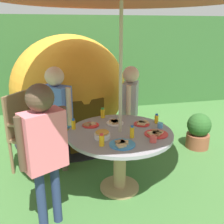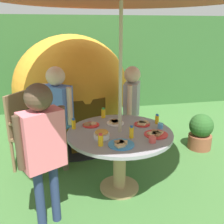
# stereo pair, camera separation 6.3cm
# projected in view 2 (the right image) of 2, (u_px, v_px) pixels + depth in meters

# --- Properties ---
(ground_plane) EXTENTS (10.00, 10.00, 0.02)m
(ground_plane) POSITION_uv_depth(u_px,v_px,m) (119.00, 189.00, 3.03)
(ground_plane) COLOR #3D6B33
(hedge_backdrop) EXTENTS (9.00, 0.70, 2.04)m
(hedge_backdrop) POSITION_uv_depth(u_px,v_px,m) (85.00, 63.00, 5.91)
(hedge_backdrop) COLOR #33602D
(hedge_backdrop) RESTS_ON ground_plane
(garden_table) EXTENTS (1.15, 1.15, 0.72)m
(garden_table) POSITION_uv_depth(u_px,v_px,m) (120.00, 145.00, 2.85)
(garden_table) COLOR tan
(garden_table) RESTS_ON ground_plane
(wooden_chair) EXTENTS (0.67, 0.68, 1.02)m
(wooden_chair) POSITION_uv_depth(u_px,v_px,m) (30.00, 127.00, 3.33)
(wooden_chair) COLOR brown
(wooden_chair) RESTS_ON ground_plane
(dome_tent) EXTENTS (2.26, 2.26, 1.70)m
(dome_tent) POSITION_uv_depth(u_px,v_px,m) (72.00, 88.00, 4.22)
(dome_tent) COLOR orange
(dome_tent) RESTS_ON ground_plane
(potted_plant) EXTENTS (0.36, 0.36, 0.55)m
(potted_plant) POSITION_uv_depth(u_px,v_px,m) (201.00, 131.00, 3.94)
(potted_plant) COLOR brown
(potted_plant) RESTS_ON ground_plane
(child_in_grey_shirt) EXTENTS (0.31, 0.41, 1.31)m
(child_in_grey_shirt) POSITION_uv_depth(u_px,v_px,m) (132.00, 100.00, 3.56)
(child_in_grey_shirt) COLOR #3F3F47
(child_in_grey_shirt) RESTS_ON ground_plane
(child_in_blue_shirt) EXTENTS (0.39, 0.38, 1.36)m
(child_in_blue_shirt) POSITION_uv_depth(u_px,v_px,m) (58.00, 106.00, 3.19)
(child_in_blue_shirt) COLOR brown
(child_in_blue_shirt) RESTS_ON ground_plane
(child_in_pink_shirt) EXTENTS (0.42, 0.34, 1.38)m
(child_in_pink_shirt) POSITION_uv_depth(u_px,v_px,m) (42.00, 140.00, 2.21)
(child_in_pink_shirt) COLOR navy
(child_in_pink_shirt) RESTS_ON ground_plane
(snack_bowl) EXTENTS (0.16, 0.16, 0.09)m
(snack_bowl) POSITION_uv_depth(u_px,v_px,m) (102.00, 134.00, 2.63)
(snack_bowl) COLOR white
(snack_bowl) RESTS_ON garden_table
(plate_front_edge) EXTENTS (0.18, 0.18, 0.03)m
(plate_front_edge) POSITION_uv_depth(u_px,v_px,m) (142.00, 124.00, 2.99)
(plate_front_edge) COLOR red
(plate_front_edge) RESTS_ON garden_table
(plate_center_front) EXTENTS (0.20, 0.20, 0.03)m
(plate_center_front) POSITION_uv_depth(u_px,v_px,m) (115.00, 122.00, 3.03)
(plate_center_front) COLOR white
(plate_center_front) RESTS_ON garden_table
(plate_center_back) EXTENTS (0.26, 0.26, 0.03)m
(plate_center_back) POSITION_uv_depth(u_px,v_px,m) (121.00, 144.00, 2.48)
(plate_center_back) COLOR #338CD8
(plate_center_back) RESTS_ON garden_table
(plate_far_right) EXTENTS (0.19, 0.19, 0.03)m
(plate_far_right) POSITION_uv_depth(u_px,v_px,m) (91.00, 125.00, 2.97)
(plate_far_right) COLOR red
(plate_far_right) RESTS_ON garden_table
(plate_mid_left) EXTENTS (0.25, 0.25, 0.03)m
(plate_mid_left) POSITION_uv_depth(u_px,v_px,m) (156.00, 134.00, 2.71)
(plate_mid_left) COLOR red
(plate_mid_left) RESTS_ON garden_table
(juice_bottle_near_left) EXTENTS (0.05, 0.05, 0.13)m
(juice_bottle_near_left) POSITION_uv_depth(u_px,v_px,m) (101.00, 140.00, 2.45)
(juice_bottle_near_left) COLOR yellow
(juice_bottle_near_left) RESTS_ON garden_table
(juice_bottle_near_right) EXTENTS (0.05, 0.05, 0.12)m
(juice_bottle_near_right) POSITION_uv_depth(u_px,v_px,m) (157.00, 119.00, 3.02)
(juice_bottle_near_right) COLOR yellow
(juice_bottle_near_right) RESTS_ON garden_table
(juice_bottle_far_left) EXTENTS (0.05, 0.05, 0.12)m
(juice_bottle_far_left) POSITION_uv_depth(u_px,v_px,m) (74.00, 124.00, 2.87)
(juice_bottle_far_left) COLOR yellow
(juice_bottle_far_left) RESTS_ON garden_table
(juice_bottle_mid_right) EXTENTS (0.05, 0.05, 0.13)m
(juice_bottle_mid_right) POSITION_uv_depth(u_px,v_px,m) (103.00, 113.00, 3.22)
(juice_bottle_mid_right) COLOR yellow
(juice_bottle_mid_right) RESTS_ON garden_table
(juice_bottle_back_edge) EXTENTS (0.05, 0.05, 0.13)m
(juice_bottle_back_edge) POSITION_uv_depth(u_px,v_px,m) (131.00, 132.00, 2.63)
(juice_bottle_back_edge) COLOR yellow
(juice_bottle_back_edge) RESTS_ON garden_table
(cup_near) EXTENTS (0.06, 0.06, 0.06)m
(cup_near) POSITION_uv_depth(u_px,v_px,m) (160.00, 126.00, 2.89)
(cup_near) COLOR #4C99D8
(cup_near) RESTS_ON garden_table
(cup_far) EXTENTS (0.07, 0.07, 0.06)m
(cup_far) POSITION_uv_depth(u_px,v_px,m) (152.00, 140.00, 2.53)
(cup_far) COLOR #E04C47
(cup_far) RESTS_ON garden_table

